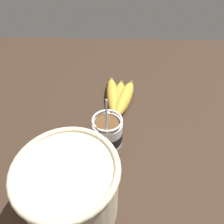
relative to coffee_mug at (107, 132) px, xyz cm
name	(u,v)px	position (x,y,z in cm)	size (l,w,h in cm)	color
table	(97,130)	(5.70, 3.54, -5.61)	(124.29, 124.29, 3.07)	#332319
coffee_mug	(107,132)	(0.00, 0.00, 0.00)	(12.61, 8.42, 17.34)	silver
banana_bunch	(119,98)	(17.57, -3.01, -1.96)	(22.99, 11.68, 4.54)	brown
woven_basket	(71,189)	(-19.02, 6.38, 4.48)	(19.85, 19.85, 16.44)	beige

